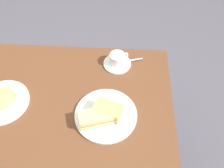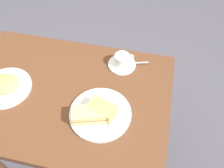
{
  "view_description": "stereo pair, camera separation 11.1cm",
  "coord_description": "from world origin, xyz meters",
  "px_view_note": "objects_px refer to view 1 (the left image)",
  "views": [
    {
      "loc": [
        0.27,
        -0.61,
        1.61
      ],
      "look_at": [
        0.22,
        0.08,
        0.74
      ],
      "focal_mm": 37.33,
      "sensor_mm": 36.0,
      "label": 1
    },
    {
      "loc": [
        0.38,
        -0.59,
        1.61
      ],
      "look_at": [
        0.22,
        0.08,
        0.74
      ],
      "focal_mm": 37.33,
      "sensor_mm": 36.0,
      "label": 2
    }
  ],
  "objects_px": {
    "sandwich_front": "(108,110)",
    "side_plate": "(2,102)",
    "coffee_saucer": "(117,64)",
    "sandwich_plate": "(106,115)",
    "spoon": "(131,60)",
    "coffee_cup": "(118,59)",
    "sandwich_back": "(96,118)",
    "dining_table": "(68,114)"
  },
  "relations": [
    {
      "from": "coffee_saucer",
      "to": "spoon",
      "type": "relative_size",
      "value": 1.48
    },
    {
      "from": "sandwich_plate",
      "to": "side_plate",
      "type": "height_order",
      "value": "same"
    },
    {
      "from": "side_plate",
      "to": "coffee_saucer",
      "type": "bearing_deg",
      "value": 27.81
    },
    {
      "from": "dining_table",
      "to": "side_plate",
      "type": "height_order",
      "value": "side_plate"
    },
    {
      "from": "sandwich_front",
      "to": "side_plate",
      "type": "relative_size",
      "value": 0.55
    },
    {
      "from": "dining_table",
      "to": "coffee_cup",
      "type": "distance_m",
      "value": 0.39
    },
    {
      "from": "coffee_saucer",
      "to": "coffee_cup",
      "type": "relative_size",
      "value": 1.49
    },
    {
      "from": "sandwich_front",
      "to": "side_plate",
      "type": "bearing_deg",
      "value": 175.52
    },
    {
      "from": "dining_table",
      "to": "side_plate",
      "type": "xyz_separation_m",
      "value": [
        -0.28,
        -0.04,
        0.15
      ]
    },
    {
      "from": "sandwich_plate",
      "to": "side_plate",
      "type": "xyz_separation_m",
      "value": [
        -0.49,
        0.04,
        0.0
      ]
    },
    {
      "from": "sandwich_front",
      "to": "coffee_saucer",
      "type": "bearing_deg",
      "value": 85.07
    },
    {
      "from": "sandwich_plate",
      "to": "coffee_saucer",
      "type": "height_order",
      "value": "sandwich_plate"
    },
    {
      "from": "dining_table",
      "to": "coffee_cup",
      "type": "height_order",
      "value": "coffee_cup"
    },
    {
      "from": "dining_table",
      "to": "sandwich_back",
      "type": "relative_size",
      "value": 6.54
    },
    {
      "from": "sandwich_back",
      "to": "coffee_saucer",
      "type": "xyz_separation_m",
      "value": [
        0.07,
        0.35,
        -0.04
      ]
    },
    {
      "from": "coffee_saucer",
      "to": "side_plate",
      "type": "relative_size",
      "value": 0.58
    },
    {
      "from": "sandwich_back",
      "to": "coffee_cup",
      "type": "distance_m",
      "value": 0.36
    },
    {
      "from": "spoon",
      "to": "coffee_cup",
      "type": "bearing_deg",
      "value": -163.74
    },
    {
      "from": "spoon",
      "to": "sandwich_plate",
      "type": "bearing_deg",
      "value": -107.55
    },
    {
      "from": "coffee_saucer",
      "to": "coffee_cup",
      "type": "height_order",
      "value": "coffee_cup"
    },
    {
      "from": "dining_table",
      "to": "sandwich_front",
      "type": "relative_size",
      "value": 7.55
    },
    {
      "from": "sandwich_front",
      "to": "coffee_cup",
      "type": "bearing_deg",
      "value": 84.8
    },
    {
      "from": "coffee_cup",
      "to": "spoon",
      "type": "distance_m",
      "value": 0.08
    },
    {
      "from": "sandwich_front",
      "to": "sandwich_back",
      "type": "height_order",
      "value": "same"
    },
    {
      "from": "sandwich_back",
      "to": "coffee_cup",
      "type": "bearing_deg",
      "value": 77.89
    },
    {
      "from": "sandwich_front",
      "to": "coffee_cup",
      "type": "height_order",
      "value": "same"
    },
    {
      "from": "sandwich_front",
      "to": "side_plate",
      "type": "distance_m",
      "value": 0.5
    },
    {
      "from": "spoon",
      "to": "dining_table",
      "type": "bearing_deg",
      "value": -140.8
    },
    {
      "from": "sandwich_back",
      "to": "spoon",
      "type": "xyz_separation_m",
      "value": [
        0.14,
        0.37,
        -0.03
      ]
    },
    {
      "from": "dining_table",
      "to": "sandwich_back",
      "type": "height_order",
      "value": "sandwich_back"
    },
    {
      "from": "coffee_saucer",
      "to": "dining_table",
      "type": "bearing_deg",
      "value": -136.0
    },
    {
      "from": "sandwich_front",
      "to": "sandwich_back",
      "type": "distance_m",
      "value": 0.06
    },
    {
      "from": "sandwich_front",
      "to": "spoon",
      "type": "xyz_separation_m",
      "value": [
        0.1,
        0.33,
        -0.03
      ]
    },
    {
      "from": "sandwich_back",
      "to": "side_plate",
      "type": "bearing_deg",
      "value": 170.26
    },
    {
      "from": "dining_table",
      "to": "sandwich_plate",
      "type": "bearing_deg",
      "value": -21.34
    },
    {
      "from": "sandwich_plate",
      "to": "sandwich_back",
      "type": "distance_m",
      "value": 0.06
    },
    {
      "from": "sandwich_front",
      "to": "sandwich_plate",
      "type": "bearing_deg",
      "value": -168.33
    },
    {
      "from": "dining_table",
      "to": "sandwich_plate",
      "type": "relative_size",
      "value": 3.7
    },
    {
      "from": "sandwich_back",
      "to": "spoon",
      "type": "distance_m",
      "value": 0.4
    },
    {
      "from": "sandwich_back",
      "to": "side_plate",
      "type": "relative_size",
      "value": 0.63
    },
    {
      "from": "sandwich_back",
      "to": "coffee_cup",
      "type": "xyz_separation_m",
      "value": [
        0.08,
        0.35,
        -0.0
      ]
    },
    {
      "from": "sandwich_plate",
      "to": "coffee_cup",
      "type": "xyz_separation_m",
      "value": [
        0.04,
        0.32,
        0.03
      ]
    }
  ]
}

